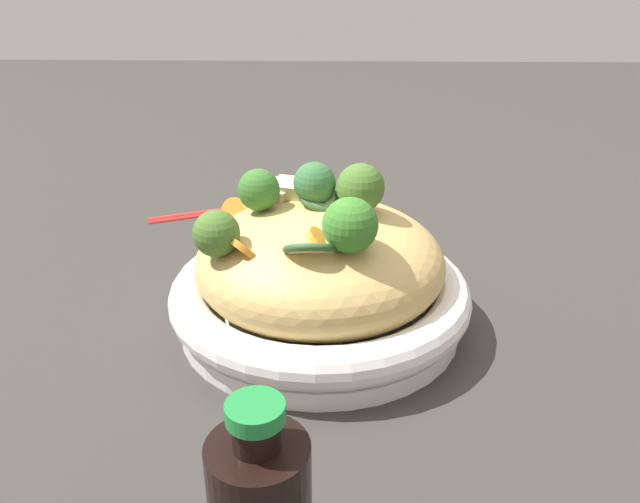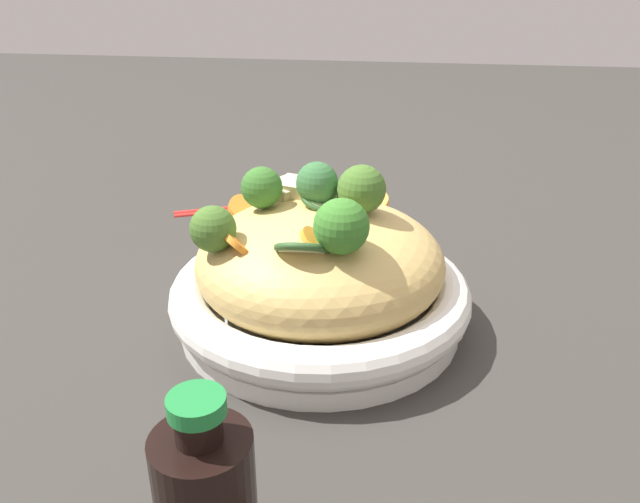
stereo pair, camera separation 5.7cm
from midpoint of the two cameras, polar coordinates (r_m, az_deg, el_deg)
name	(u,v)px [view 1 (the left image)]	position (r m, az deg, el deg)	size (l,w,h in m)	color
ground_plane	(320,323)	(0.61, -2.71, -6.43)	(3.00, 3.00, 0.00)	#33312D
serving_bowl	(320,299)	(0.60, -2.76, -4.26)	(0.27, 0.27, 0.05)	white
noodle_heap	(320,261)	(0.58, -2.83, -0.91)	(0.22, 0.22, 0.10)	tan
broccoli_florets	(307,205)	(0.54, -4.16, 4.01)	(0.17, 0.14, 0.07)	#93B36C
carrot_coins	(280,222)	(0.57, -6.44, 2.52)	(0.16, 0.16, 0.03)	orange
zucchini_slices	(316,222)	(0.54, -3.36, 2.58)	(0.05, 0.13, 0.03)	beige
chicken_chunks	(284,194)	(0.61, -5.92, 4.98)	(0.05, 0.04, 0.03)	beige
chopsticks_pair	(236,208)	(0.88, -9.28, 3.81)	(0.22, 0.10, 0.01)	red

